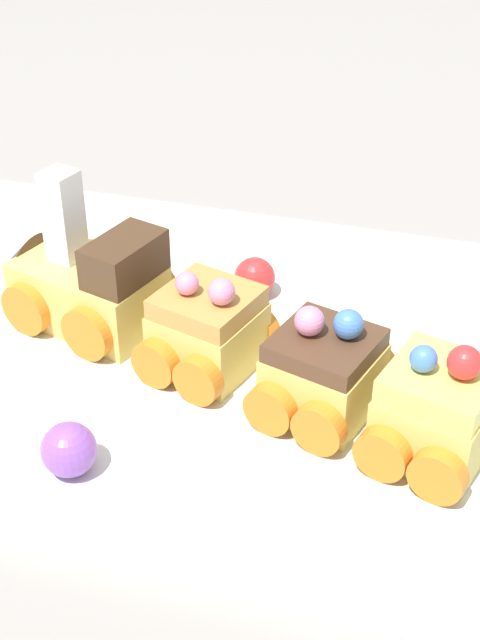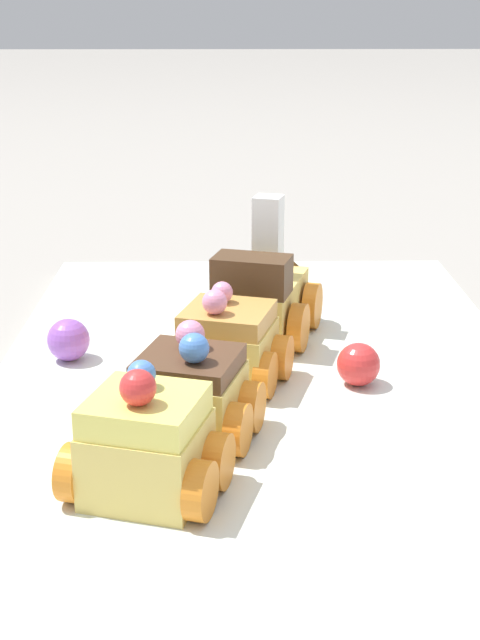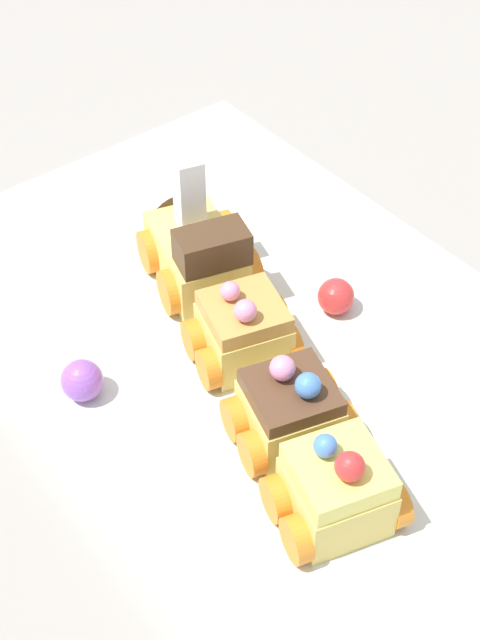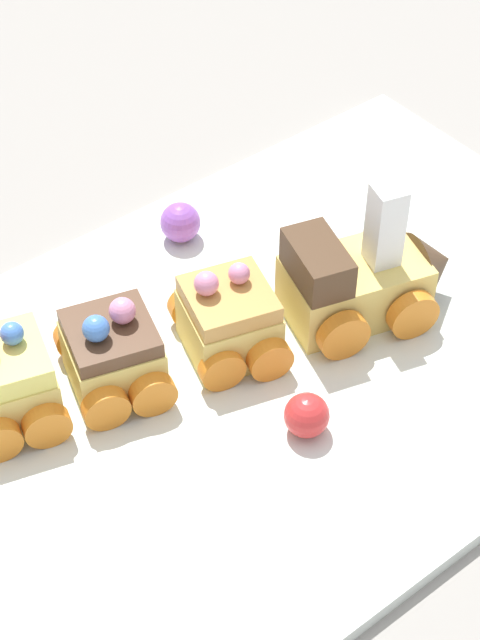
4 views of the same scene
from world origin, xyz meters
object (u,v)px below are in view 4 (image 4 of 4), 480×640
object	(u,v)px
cake_car_lemon	(7,383)
gumball_red	(307,415)
cake_car_caramel	(229,321)
cake_train_locomotive	(367,279)
cake_car_chocolate	(113,355)
gumball_purple	(180,222)

from	to	relation	value
cake_car_lemon	gumball_red	xyz separation A→B (m)	(0.14, -0.13, -0.01)
cake_car_caramel	gumball_red	bearing A→B (deg)	-77.58
cake_train_locomotive	cake_car_lemon	world-z (taller)	cake_train_locomotive
cake_car_caramel	cake_car_chocolate	world-z (taller)	same
cake_car_caramel	gumball_red	world-z (taller)	cake_car_caramel
cake_car_caramel	gumball_purple	xyz separation A→B (m)	(0.04, 0.12, -0.01)
cake_car_caramel	gumball_purple	world-z (taller)	cake_car_caramel
cake_train_locomotive	cake_car_caramel	xyz separation A→B (m)	(-0.10, 0.03, -0.00)
cake_car_lemon	gumball_purple	bearing A→B (deg)	37.28
cake_train_locomotive	cake_car_lemon	size ratio (longest dim) A/B	1.42
cake_car_caramel	cake_car_lemon	size ratio (longest dim) A/B	1.00
cake_car_chocolate	gumball_purple	distance (m)	0.15
cake_train_locomotive	gumball_purple	size ratio (longest dim) A/B	4.28
gumball_purple	cake_train_locomotive	bearing A→B (deg)	-68.19
cake_car_caramel	gumball_purple	size ratio (longest dim) A/B	3.02
cake_car_chocolate	cake_car_lemon	distance (m)	0.07
cake_train_locomotive	gumball_purple	bearing A→B (deg)	127.99
cake_car_chocolate	gumball_purple	size ratio (longest dim) A/B	3.02
cake_car_caramel	cake_car_chocolate	bearing A→B (deg)	-179.77
cake_car_chocolate	cake_car_lemon	xyz separation A→B (m)	(-0.07, 0.02, 0.00)
cake_car_chocolate	gumball_red	distance (m)	0.13
gumball_purple	cake_car_lemon	bearing A→B (deg)	-158.90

